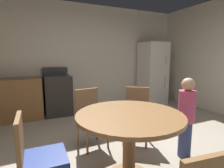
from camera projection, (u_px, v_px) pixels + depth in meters
The scene contains 9 objects.
ground_plane at pixel (136, 160), 2.39m from camera, with size 14.00×14.00×0.00m, color #A89E89.
wall_back at pixel (79, 57), 4.73m from camera, with size 6.08×0.12×2.70m, color silver.
oven_range at pixel (58, 95), 4.25m from camera, with size 0.60×0.60×1.10m.
refrigerator at pixel (153, 73), 5.26m from camera, with size 0.68×0.68×1.76m.
dining_table at pixel (129, 128), 1.94m from camera, with size 1.15×1.15×0.76m.
chair_northeast at pixel (137, 111), 2.87m from camera, with size 0.56×0.56×0.87m.
chair_north at pixel (90, 114), 2.74m from camera, with size 0.46×0.46×0.87m.
chair_west at pixel (35, 155), 1.59m from camera, with size 0.41×0.41×0.87m.
person_child at pixel (186, 116), 2.40m from camera, with size 0.24×0.24×1.09m.
Camera 1 is at (-1.22, -1.87, 1.36)m, focal length 28.80 mm.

